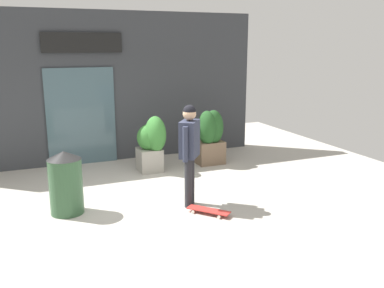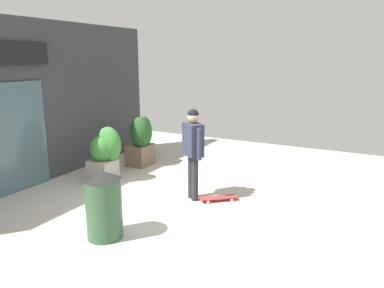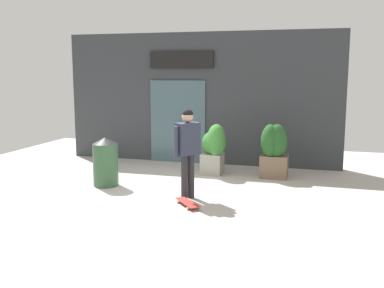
% 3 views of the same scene
% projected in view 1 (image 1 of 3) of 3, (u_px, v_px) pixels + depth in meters
% --- Properties ---
extents(ground_plane, '(12.00, 12.00, 0.00)m').
position_uv_depth(ground_plane, '(143.00, 203.00, 7.41)').
color(ground_plane, '#B2ADA3').
extents(building_facade, '(7.48, 0.31, 3.48)m').
position_uv_depth(building_facade, '(103.00, 88.00, 9.79)').
color(building_facade, '#383A3F').
rests_on(building_facade, ground_plane).
extents(skateboarder, '(0.47, 0.51, 1.76)m').
position_uv_depth(skateboarder, '(189.00, 145.00, 7.07)').
color(skateboarder, '#28282D').
rests_on(skateboarder, ground_plane).
extents(skateboard, '(0.62, 0.68, 0.08)m').
position_uv_depth(skateboard, '(208.00, 210.00, 6.92)').
color(skateboard, red).
rests_on(skateboard, ground_plane).
extents(planter_box_left, '(0.61, 0.66, 1.23)m').
position_uv_depth(planter_box_left, '(152.00, 141.00, 9.12)').
color(planter_box_left, gray).
rests_on(planter_box_left, ground_plane).
extents(planter_box_right, '(0.62, 0.61, 1.27)m').
position_uv_depth(planter_box_right, '(210.00, 136.00, 9.68)').
color(planter_box_right, brown).
rests_on(planter_box_right, ground_plane).
extents(trash_bin, '(0.55, 0.55, 1.06)m').
position_uv_depth(trash_bin, '(66.00, 182.00, 6.87)').
color(trash_bin, '#335938').
rests_on(trash_bin, ground_plane).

